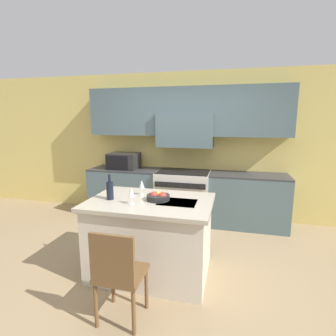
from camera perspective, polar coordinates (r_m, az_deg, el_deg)
ground_plane at (r=3.52m, az=-2.19°, el=-21.08°), size 10.00×10.00×0.00m
back_cabinetry at (r=4.89m, az=4.07°, el=7.66°), size 10.00×0.46×2.70m
back_counter at (r=4.84m, az=3.37°, el=-6.08°), size 3.59×0.62×0.92m
range_stove at (r=4.82m, az=3.33°, el=-6.12°), size 0.95×0.70×0.92m
microwave at (r=5.04m, az=-9.61°, el=1.54°), size 0.55×0.43×0.30m
kitchen_island at (r=3.25m, az=-3.79°, el=-14.65°), size 1.44×0.97×0.92m
island_chair at (r=2.53m, az=-10.85°, el=-21.24°), size 0.42×0.40×0.91m
wine_bottle at (r=3.14m, az=-12.53°, el=-4.69°), size 0.08×0.08×0.30m
wine_glass_near at (r=2.93m, az=-7.99°, el=-5.39°), size 0.07×0.07×0.19m
wine_glass_far at (r=3.27m, az=-5.73°, el=-3.67°), size 0.07×0.07×0.19m
fruit_bowl at (r=3.07m, az=-2.12°, el=-6.28°), size 0.27×0.27×0.10m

